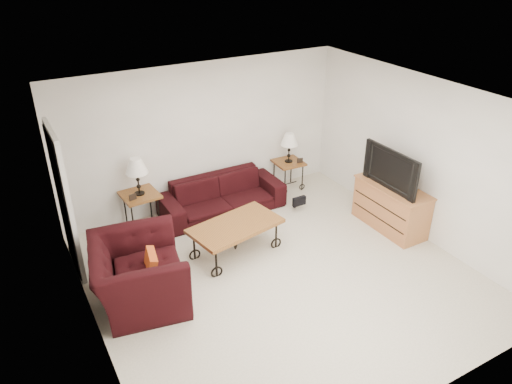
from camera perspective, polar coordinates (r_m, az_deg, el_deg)
ground at (r=6.99m, az=2.86°, el=-9.62°), size 5.00×5.00×0.00m
wall_back at (r=8.33m, az=-6.14°, el=6.55°), size 5.00×0.02×2.50m
wall_front at (r=4.78m, az=19.78°, el=-13.01°), size 5.00×0.02×2.50m
wall_left at (r=5.56m, az=-19.35°, el=-6.55°), size 0.02×5.00×2.50m
wall_right at (r=7.83m, az=18.83°, el=3.74°), size 0.02×5.00×2.50m
ceiling at (r=5.83m, az=3.44°, el=10.32°), size 5.00×5.00×0.00m
doorway at (r=7.11m, az=-21.61°, el=-1.31°), size 0.08×0.94×2.04m
sofa at (r=8.35m, az=-3.99°, el=-0.40°), size 2.12×0.83×0.62m
side_table_left at (r=8.10m, az=-13.25°, el=-2.12°), size 0.60×0.60×0.61m
side_table_right at (r=9.15m, az=3.79°, el=2.01°), size 0.53×0.53×0.55m
lamp_left at (r=7.82m, az=-13.73°, el=1.78°), size 0.37×0.37×0.61m
lamp_right at (r=8.92m, az=3.90°, el=5.21°), size 0.33×0.33×0.55m
photo_frame_left at (r=7.77m, az=-14.25°, el=-0.58°), size 0.12×0.05×0.10m
photo_frame_right at (r=8.98m, az=5.18°, el=3.71°), size 0.11×0.04×0.09m
coffee_table at (r=7.28m, az=-2.38°, el=-5.49°), size 1.45×0.96×0.50m
armchair at (r=6.48m, az=-13.61°, el=-9.29°), size 1.35×1.48×0.84m
throw_pillow at (r=6.41m, az=-12.29°, el=-8.48°), size 0.17×0.39×0.38m
tv_stand at (r=8.15m, az=15.53°, el=-1.69°), size 0.52×1.25×0.75m
television at (r=7.83m, az=16.06°, el=2.71°), size 0.15×1.12×0.64m
backpack at (r=8.49m, az=4.60°, el=-0.44°), size 0.43×0.36×0.48m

